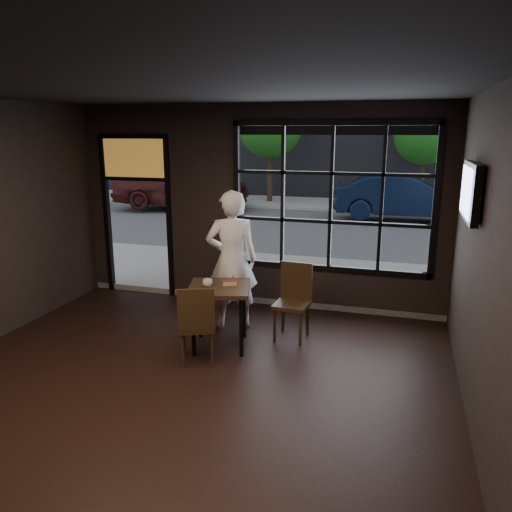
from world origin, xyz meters
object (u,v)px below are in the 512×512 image
(chair_near, at_px, (197,323))
(man, at_px, (232,260))
(navy_car, at_px, (403,196))
(cafe_table, at_px, (220,316))

(chair_near, bearing_deg, man, -113.89)
(chair_near, distance_m, navy_car, 11.19)
(cafe_table, distance_m, chair_near, 0.52)
(man, relative_size, navy_car, 0.47)
(cafe_table, relative_size, navy_car, 0.20)
(chair_near, height_order, navy_car, navy_car)
(chair_near, bearing_deg, navy_car, -124.00)
(chair_near, relative_size, man, 0.50)
(cafe_table, distance_m, navy_car, 10.68)
(cafe_table, height_order, chair_near, chair_near)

